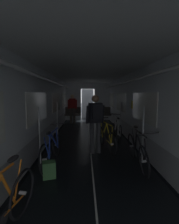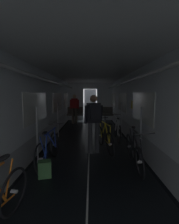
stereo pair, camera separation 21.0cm
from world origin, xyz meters
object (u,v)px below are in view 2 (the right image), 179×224
person_cyclist_aisle (94,119)px  person_standing_near_bench (75,107)px  bench_seat_far_right (105,113)px  backpack_on_floor (45,169)px  bicycle_black (134,151)px  bench_seat_far_left (75,113)px  bicycle_yellow_in_aisle (105,138)px  bicycle_blue (48,149)px  bicycle_white (117,130)px

person_cyclist_aisle → person_standing_near_bench: (-1.04, 4.91, -0.04)m
bench_seat_far_right → backpack_on_floor: 6.94m
bicycle_black → person_cyclist_aisle: 1.44m
bench_seat_far_left → bicycle_yellow_in_aisle: (1.38, -5.02, -0.18)m
person_cyclist_aisle → bicycle_yellow_in_aisle: bearing=38.6°
person_cyclist_aisle → person_standing_near_bench: same height
bicycle_blue → person_cyclist_aisle: 1.50m
bicycle_black → bicycle_yellow_in_aisle: bearing=116.7°
bench_seat_far_left → bicycle_blue: bench_seat_far_left is taller
bicycle_white → bicycle_blue: bearing=-133.4°
bench_seat_far_left → backpack_on_floor: size_ratio=2.89×
person_standing_near_bench → bicycle_black: bearing=-71.3°
bicycle_yellow_in_aisle → backpack_on_floor: 2.18m
bicycle_white → bicycle_yellow_in_aisle: 1.21m
bench_seat_far_left → bicycle_black: same height
bench_seat_far_left → bicycle_white: 4.39m
bicycle_yellow_in_aisle → backpack_on_floor: size_ratio=4.90×
bicycle_black → person_standing_near_bench: person_standing_near_bench is taller
person_standing_near_bench → bench_seat_far_left: bearing=90.4°
bench_seat_far_left → bench_seat_far_right: same height
bicycle_white → bicycle_yellow_in_aisle: same height
bench_seat_far_left → bicycle_black: bearing=-72.3°
bicycle_white → backpack_on_floor: size_ratio=4.98×
backpack_on_floor → bicycle_black: bearing=14.3°
bicycle_blue → person_standing_near_bench: person_standing_near_bench is taller
bicycle_black → backpack_on_floor: bicycle_black is taller
bicycle_yellow_in_aisle → bicycle_blue: bearing=-144.2°
bench_seat_far_left → person_cyclist_aisle: person_cyclist_aisle is taller
bench_seat_far_left → bicycle_blue: (-0.07, -6.07, -0.19)m
bicycle_black → bicycle_yellow_in_aisle: bicycle_black is taller
bench_seat_far_right → person_standing_near_bench: person_standing_near_bench is taller
bench_seat_far_left → person_standing_near_bench: 0.55m
bench_seat_far_left → person_standing_near_bench: person_standing_near_bench is taller
person_cyclist_aisle → bicycle_yellow_in_aisle: person_cyclist_aisle is taller
bicycle_black → bicycle_white: bearing=90.9°
bench_seat_far_left → bicycle_white: size_ratio=0.58×
bench_seat_far_right → person_standing_near_bench: 1.88m
bicycle_white → bicycle_blue: bicycle_blue is taller
bicycle_black → person_standing_near_bench: size_ratio=1.00×
person_standing_near_bench → backpack_on_floor: size_ratio=4.96×
bicycle_blue → bench_seat_far_right: bearing=72.8°
bench_seat_far_right → bicycle_black: same height
bench_seat_far_right → bicycle_yellow_in_aisle: bearing=-94.8°
bicycle_white → bench_seat_far_left: bearing=116.2°
bicycle_yellow_in_aisle → backpack_on_floor: bearing=-129.4°
bicycle_blue → person_standing_near_bench: (0.08, 5.69, 0.59)m
person_cyclist_aisle → person_standing_near_bench: 5.02m
bicycle_yellow_in_aisle → bench_seat_far_left: bearing=105.4°
person_cyclist_aisle → backpack_on_floor: size_ratio=4.96×
bicycle_blue → person_standing_near_bench: size_ratio=1.01×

